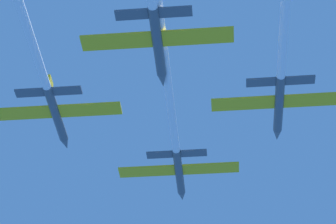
# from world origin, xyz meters

# --- Properties ---
(jet_lead) EXTENTS (15.41, 52.03, 2.55)m
(jet_lead) POSITION_xyz_m (0.14, -15.87, 0.23)
(jet_lead) COLOR #4C5660
(jet_right_wing) EXTENTS (15.41, 48.92, 2.55)m
(jet_right_wing) POSITION_xyz_m (12.46, -26.79, 0.46)
(jet_right_wing) COLOR #4C5660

